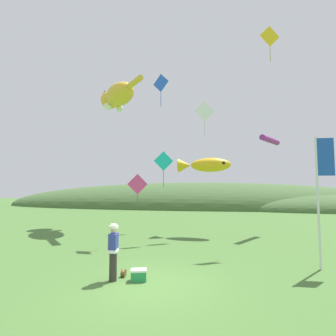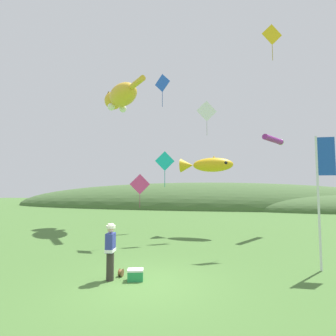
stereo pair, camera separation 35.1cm
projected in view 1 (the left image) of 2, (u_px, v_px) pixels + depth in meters
ground_plane at (147, 285)px, 7.95m from camera, size 120.00×120.00×0.00m
distant_hill_ridge at (212, 207)px, 39.82m from camera, size 63.78×17.09×7.53m
festival_attendant at (113, 250)px, 8.33m from camera, size 0.30×0.45×1.77m
kite_spool at (124, 273)px, 8.64m from camera, size 0.13×0.25×0.25m
picnic_cooler at (139, 275)px, 8.27m from camera, size 0.55×0.44×0.36m
festival_banner_pole at (321, 182)px, 9.63m from camera, size 0.66×0.08×4.83m
kite_giant_cat at (117, 96)px, 21.02m from camera, size 4.79×5.14×1.98m
kite_fish_windsock at (205, 165)px, 16.88m from camera, size 3.45×1.23×1.04m
kite_tube_streamer at (270, 140)px, 17.19m from camera, size 1.76×2.44×0.44m
kite_diamond_white at (205, 112)px, 16.78m from camera, size 1.26×0.50×2.25m
kite_diamond_blue at (161, 83)px, 15.69m from camera, size 1.03×0.47×2.02m
kite_diamond_teal at (164, 161)px, 14.59m from camera, size 1.05×0.38×2.00m
kite_diamond_pink at (137, 184)px, 17.52m from camera, size 1.25×0.60×2.28m
kite_diamond_gold at (270, 37)px, 14.94m from camera, size 1.17×0.42×2.13m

